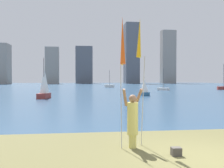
{
  "coord_description": "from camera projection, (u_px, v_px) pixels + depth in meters",
  "views": [
    {
      "loc": [
        -3.47,
        -6.36,
        2.19
      ],
      "look_at": [
        -1.58,
        9.35,
        1.84
      ],
      "focal_mm": 40.01,
      "sensor_mm": 36.0,
      "label": 1
    }
  ],
  "objects": [
    {
      "name": "skyline_tower_1",
      "position": [
        52.0,
        65.0,
        103.85
      ],
      "size": [
        5.48,
        3.38,
        15.25
      ],
      "color": "gray",
      "rests_on": "ground"
    },
    {
      "name": "sailboat_7",
      "position": [
        144.0,
        88.0,
        31.84
      ],
      "size": [
        1.07,
        2.02,
        3.26
      ],
      "color": "#2D6084",
      "rests_on": "ground"
    },
    {
      "name": "sailboat_5",
      "position": [
        44.0,
        85.0,
        27.39
      ],
      "size": [
        1.33,
        2.21,
        4.43
      ],
      "color": "maroon",
      "rests_on": "ground"
    },
    {
      "name": "kite_flag_right",
      "position": [
        139.0,
        41.0,
        8.41
      ],
      "size": [
        0.16,
        0.92,
        4.21
      ],
      "color": "#B2B2B7",
      "rests_on": "ground"
    },
    {
      "name": "kite_flag_left",
      "position": [
        123.0,
        43.0,
        7.57
      ],
      "size": [
        0.16,
        0.54,
        4.09
      ],
      "color": "#B2B2B7",
      "rests_on": "ground"
    },
    {
      "name": "skyline_tower_0",
      "position": [
        1.0,
        64.0,
        101.73
      ],
      "size": [
        6.12,
        7.37,
        16.3
      ],
      "color": "gray",
      "rests_on": "ground"
    },
    {
      "name": "ground",
      "position": [
        97.0,
        88.0,
        57.35
      ],
      "size": [
        120.0,
        138.0,
        0.12
      ],
      "color": "brown"
    },
    {
      "name": "sailboat_0",
      "position": [
        163.0,
        89.0,
        46.4
      ],
      "size": [
        2.13,
        1.98,
        4.03
      ],
      "color": "silver",
      "rests_on": "ground"
    },
    {
      "name": "skyline_tower_4",
      "position": [
        168.0,
        57.0,
        112.8
      ],
      "size": [
        6.31,
        4.0,
        23.83
      ],
      "color": "gray",
      "rests_on": "ground"
    },
    {
      "name": "sailboat_1",
      "position": [
        223.0,
        88.0,
        48.93
      ],
      "size": [
        2.33,
        1.13,
        5.09
      ],
      "color": "maroon",
      "rests_on": "ground"
    },
    {
      "name": "sailboat_2",
      "position": [
        110.0,
        86.0,
        61.47
      ],
      "size": [
        2.37,
        2.17,
        4.23
      ],
      "color": "silver",
      "rests_on": "ground"
    },
    {
      "name": "skyline_tower_3",
      "position": [
        131.0,
        54.0,
        110.17
      ],
      "size": [
        6.03,
        7.29,
        26.37
      ],
      "color": "#565B66",
      "rests_on": "ground"
    },
    {
      "name": "skyline_tower_2",
      "position": [
        84.0,
        65.0,
        110.4
      ],
      "size": [
        7.4,
        4.77,
        16.33
      ],
      "color": "#565B66",
      "rests_on": "ground"
    },
    {
      "name": "person",
      "position": [
        133.0,
        119.0,
        7.84
      ],
      "size": [
        0.69,
        0.51,
        1.88
      ],
      "rotation": [
        0.0,
        0.0,
        -0.2
      ],
      "color": "#D8CC66",
      "rests_on": "ground"
    },
    {
      "name": "bag",
      "position": [
        176.0,
        151.0,
        7.07
      ],
      "size": [
        0.28,
        0.22,
        0.23
      ],
      "color": "#4C4742",
      "rests_on": "ground"
    }
  ]
}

